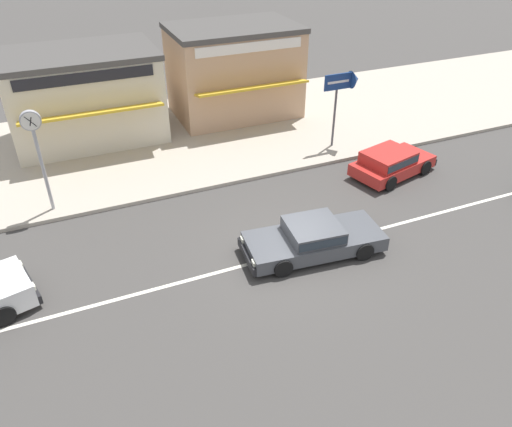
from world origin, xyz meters
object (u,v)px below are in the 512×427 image
Objects in this scene: shopfront_mid_block at (234,71)px; hatchback_red_4 at (391,162)px; street_clock at (35,137)px; arrow_signboard at (350,83)px; sedan_dark_grey_0 at (313,238)px; shopfront_corner_warung at (85,95)px.

hatchback_red_4 is at bearing -67.54° from shopfront_mid_block.
street_clock is 12.60m from arrow_signboard.
sedan_dark_grey_0 is 12.90m from shopfront_corner_warung.
hatchback_red_4 is (5.38, 3.31, 0.05)m from sedan_dark_grey_0.
arrow_signboard is (12.59, 0.63, -0.02)m from street_clock.
hatchback_red_4 is 0.63× the size of shopfront_mid_block.
hatchback_red_4 is 13.35m from street_clock.
arrow_signboard is 0.54× the size of shopfront_mid_block.
shopfront_mid_block is at bearing 1.34° from shopfront_corner_warung.
sedan_dark_grey_0 is 6.32m from hatchback_red_4.
arrow_signboard is 11.67m from shopfront_corner_warung.
street_clock is 1.13× the size of arrow_signboard.
shopfront_mid_block is (-3.19, 5.42, -0.61)m from arrow_signboard.
shopfront_mid_block reaches higher than shopfront_corner_warung.
shopfront_corner_warung is (-10.71, 8.32, 1.55)m from hatchback_red_4.
shopfront_corner_warung is (2.20, 5.88, -0.82)m from street_clock.
shopfront_corner_warung is at bearing 114.60° from sedan_dark_grey_0.
shopfront_corner_warung reaches higher than sedan_dark_grey_0.
shopfront_mid_block is at bearing 80.98° from sedan_dark_grey_0.
arrow_signboard reaches higher than sedan_dark_grey_0.
sedan_dark_grey_0 is at bearing -128.40° from arrow_signboard.
sedan_dark_grey_0 is 0.71× the size of shopfront_corner_warung.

